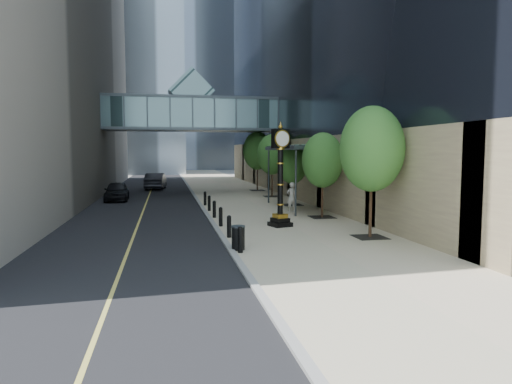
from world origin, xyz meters
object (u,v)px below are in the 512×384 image
at_px(street_clock, 280,183).
at_px(pedestrian, 292,197).
at_px(car_far, 156,181).
at_px(car_near, 117,191).
at_px(trash_bin, 238,238).

height_order(street_clock, pedestrian, street_clock).
distance_m(street_clock, car_far, 27.06).
bearing_deg(car_far, car_near, 80.79).
xyz_separation_m(street_clock, car_far, (-6.88, 26.13, -1.46)).
xyz_separation_m(street_clock, pedestrian, (2.11, 5.32, -1.31)).
xyz_separation_m(pedestrian, car_far, (-8.99, 20.81, -0.15)).
xyz_separation_m(trash_bin, car_near, (-6.68, 20.46, 0.28)).
bearing_deg(car_near, street_clock, -59.07).
bearing_deg(trash_bin, street_clock, 59.91).
height_order(trash_bin, car_near, car_near).
bearing_deg(trash_bin, car_near, 108.09).
bearing_deg(car_far, street_clock, 110.18).
xyz_separation_m(car_near, car_far, (2.86, 10.93, 0.10)).
distance_m(pedestrian, car_far, 22.67).
distance_m(car_near, car_far, 11.30).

